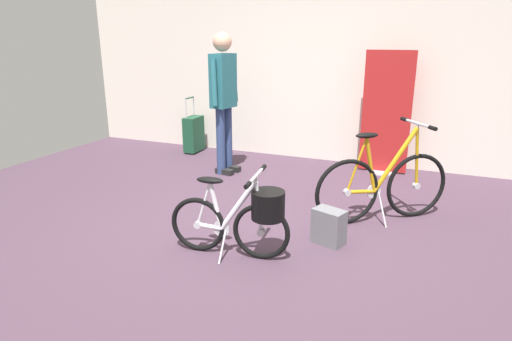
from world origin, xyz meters
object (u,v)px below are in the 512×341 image
(folding_bike_foreground, at_px, (244,216))
(visitor_near_wall, at_px, (224,94))
(display_bike_left, at_px, (383,185))
(rolling_suitcase, at_px, (194,134))
(floor_banner_stand, at_px, (386,120))
(backpack_on_floor, at_px, (329,227))

(folding_bike_foreground, xyz_separation_m, visitor_near_wall, (-1.17, 1.99, 0.66))
(folding_bike_foreground, distance_m, visitor_near_wall, 2.40)
(folding_bike_foreground, height_order, display_bike_left, display_bike_left)
(display_bike_left, bearing_deg, rolling_suitcase, 152.18)
(floor_banner_stand, bearing_deg, folding_bike_foreground, -104.37)
(display_bike_left, xyz_separation_m, rolling_suitcase, (-2.97, 1.57, -0.08))
(folding_bike_foreground, distance_m, backpack_on_floor, 0.78)
(visitor_near_wall, relative_size, rolling_suitcase, 2.10)
(rolling_suitcase, relative_size, backpack_on_floor, 2.72)
(backpack_on_floor, bearing_deg, display_bike_left, 63.30)
(visitor_near_wall, distance_m, rolling_suitcase, 1.37)
(display_bike_left, bearing_deg, backpack_on_floor, -116.70)
(visitor_near_wall, bearing_deg, floor_banner_stand, 22.56)
(floor_banner_stand, bearing_deg, rolling_suitcase, -179.24)
(floor_banner_stand, distance_m, folding_bike_foreground, 2.88)
(floor_banner_stand, height_order, visitor_near_wall, visitor_near_wall)
(floor_banner_stand, height_order, rolling_suitcase, floor_banner_stand)
(display_bike_left, relative_size, rolling_suitcase, 1.33)
(rolling_suitcase, bearing_deg, folding_bike_foreground, -52.95)
(rolling_suitcase, bearing_deg, backpack_on_floor, -40.40)
(floor_banner_stand, relative_size, backpack_on_floor, 5.03)
(floor_banner_stand, bearing_deg, backpack_on_floor, -93.63)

